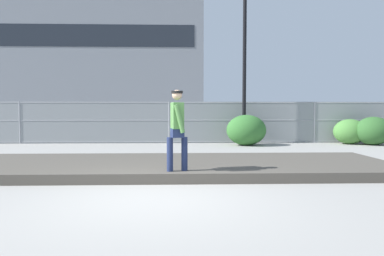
% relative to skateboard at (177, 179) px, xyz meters
% --- Properties ---
extents(ground_plane, '(120.00, 120.00, 0.00)m').
position_rel_skateboard_xyz_m(ground_plane, '(-0.43, -1.41, -0.06)').
color(ground_plane, gray).
extents(gravel_berm, '(11.30, 3.38, 0.22)m').
position_rel_skateboard_xyz_m(gravel_berm, '(-0.43, 1.35, 0.05)').
color(gravel_berm, '#4C473F').
rests_on(gravel_berm, ground_plane).
extents(skateboard, '(0.82, 0.35, 0.07)m').
position_rel_skateboard_xyz_m(skateboard, '(0.00, 0.00, 0.00)').
color(skateboard, '#2D608C').
rests_on(skateboard, ground_plane).
extents(skater, '(0.73, 0.61, 1.83)m').
position_rel_skateboard_xyz_m(skater, '(0.00, 0.00, 1.06)').
color(skater, black).
rests_on(skater, skateboard).
extents(chain_fence, '(26.31, 0.06, 1.85)m').
position_rel_skateboard_xyz_m(chain_fence, '(-0.43, 8.43, 0.88)').
color(chain_fence, gray).
rests_on(chain_fence, ground_plane).
extents(street_lamp, '(0.44, 0.44, 7.53)m').
position_rel_skateboard_xyz_m(street_lamp, '(2.83, 7.91, 4.56)').
color(street_lamp, black).
rests_on(street_lamp, ground_plane).
extents(parked_car_near, '(4.41, 1.96, 1.66)m').
position_rel_skateboard_xyz_m(parked_car_near, '(-4.11, 12.35, 0.78)').
color(parked_car_near, silver).
rests_on(parked_car_near, ground_plane).
extents(library_building, '(26.28, 12.21, 15.89)m').
position_rel_skateboard_xyz_m(library_building, '(-10.39, 39.40, 7.89)').
color(library_building, slate).
rests_on(library_building, ground_plane).
extents(shrub_left, '(1.66, 1.35, 1.28)m').
position_rel_skateboard_xyz_m(shrub_left, '(2.82, 7.31, 0.58)').
color(shrub_left, '#336B2D').
rests_on(shrub_left, ground_plane).
extents(shrub_center, '(1.41, 1.15, 1.09)m').
position_rel_skateboard_xyz_m(shrub_center, '(7.42, 7.73, 0.49)').
color(shrub_center, '#477F38').
rests_on(shrub_center, ground_plane).
extents(shrub_right, '(1.55, 1.27, 1.20)m').
position_rel_skateboard_xyz_m(shrub_right, '(8.22, 7.28, 0.54)').
color(shrub_right, '#2D5B28').
rests_on(shrub_right, ground_plane).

